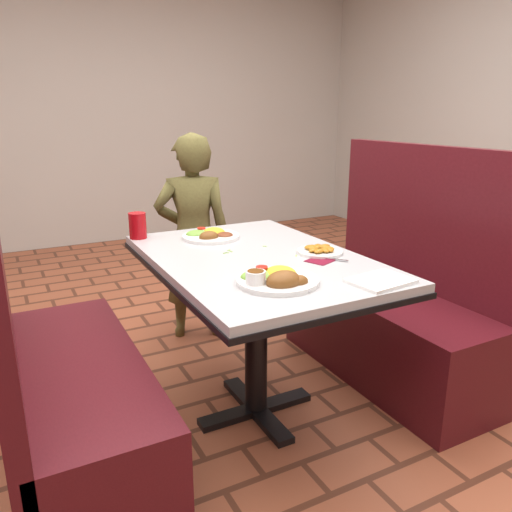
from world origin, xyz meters
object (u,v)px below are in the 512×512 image
far_dinner_plate (210,233)px  red_tumbler (138,226)px  dining_table (256,278)px  booth_bench_right (393,314)px  plantain_plate (320,250)px  booth_bench_left (66,393)px  near_dinner_plate (277,275)px  diner_person (193,238)px

far_dinner_plate → red_tumbler: (-0.31, 0.16, 0.04)m
dining_table → booth_bench_right: booth_bench_right is taller
plantain_plate → far_dinner_plate: bearing=123.8°
far_dinner_plate → red_tumbler: size_ratio=2.22×
booth_bench_left → booth_bench_right: (1.60, 0.00, 0.00)m
dining_table → booth_bench_right: (0.80, 0.00, -0.32)m
near_dinner_plate → far_dinner_plate: bearing=86.2°
dining_table → plantain_plate: size_ratio=6.22×
booth_bench_right → plantain_plate: 0.70m
dining_table → booth_bench_left: booth_bench_left is taller
booth_bench_right → diner_person: size_ratio=0.98×
dining_table → diner_person: diner_person is taller
diner_person → near_dinner_plate: diner_person is taller
plantain_plate → red_tumbler: (-0.62, 0.62, 0.05)m
booth_bench_left → near_dinner_plate: (0.70, -0.34, 0.45)m
booth_bench_left → booth_bench_right: bearing=0.0°
booth_bench_left → dining_table: bearing=0.0°
booth_bench_right → near_dinner_plate: 1.06m
near_dinner_plate → far_dinner_plate: (0.05, 0.71, -0.01)m
plantain_plate → dining_table: bearing=161.1°
red_tumbler → booth_bench_left: bearing=-129.8°
booth_bench_left → red_tumbler: bearing=50.2°
booth_bench_right → diner_person: (-0.73, 0.93, 0.28)m
near_dinner_plate → far_dinner_plate: 0.71m
booth_bench_left → far_dinner_plate: size_ratio=4.42×
booth_bench_right → red_tumbler: 1.36m
plantain_plate → booth_bench_right: bearing=9.4°
dining_table → near_dinner_plate: (-0.10, -0.34, 0.13)m
booth_bench_left → red_tumbler: booth_bench_left is taller
dining_table → far_dinner_plate: size_ratio=4.47×
far_dinner_plate → red_tumbler: bearing=152.9°
dining_table → far_dinner_plate: bearing=97.5°
dining_table → plantain_plate: plantain_plate is taller
booth_bench_left → near_dinner_plate: bearing=-25.8°
dining_table → plantain_plate: 0.30m
booth_bench_left → diner_person: 1.30m
red_tumbler → near_dinner_plate: bearing=-73.4°
dining_table → booth_bench_right: size_ratio=1.01×
diner_person → far_dinner_plate: 0.59m
diner_person → plantain_plate: 1.04m
diner_person → red_tumbler: (-0.42, -0.39, 0.20)m
dining_table → booth_bench_left: size_ratio=1.01×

